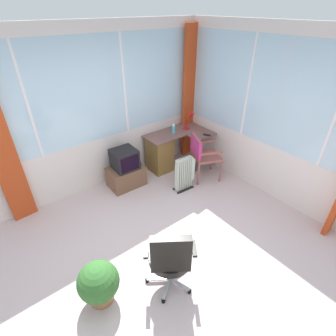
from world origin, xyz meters
TOP-DOWN VIEW (x-y plane):
  - ground at (0.00, 0.00)m, footprint 5.59×5.16m
  - north_window_panel at (-0.00, 2.11)m, footprint 4.59×0.07m
  - east_window_panel at (2.32, 0.00)m, footprint 0.07×4.16m
  - curtain_corner at (2.19, 1.98)m, footprint 0.35×0.10m
  - desk at (1.32, 1.79)m, footprint 1.25×0.83m
  - desk_lamp at (2.02, 1.72)m, footprint 0.22×0.19m
  - tv_remote at (2.04, 1.28)m, footprint 0.11×0.15m
  - spray_bottle at (1.61, 1.77)m, footprint 0.06×0.06m
  - wooden_armchair at (1.68, 1.06)m, footprint 0.64×0.63m
  - office_chair at (-0.22, -0.39)m, footprint 0.61×0.60m
  - tv_on_stand at (0.45, 1.74)m, footprint 0.65×0.46m
  - space_heater at (1.23, 0.98)m, footprint 0.40×0.20m
  - potted_plant at (-0.93, -0.02)m, footprint 0.47×0.47m

SIDE VIEW (x-z plane):
  - ground at x=0.00m, z-range -0.06..0.00m
  - potted_plant at x=-0.93m, z-range 0.02..0.58m
  - space_heater at x=1.23m, z-range 0.00..0.65m
  - tv_on_stand at x=0.45m, z-range -0.04..0.70m
  - desk at x=1.32m, z-range 0.03..0.76m
  - office_chair at x=-0.22m, z-range 0.06..1.02m
  - wooden_armchair at x=1.68m, z-range 0.13..1.03m
  - tv_remote at x=2.04m, z-range 0.73..0.75m
  - spray_bottle at x=1.61m, z-range 0.72..0.94m
  - desk_lamp at x=2.02m, z-range 0.78..1.15m
  - curtain_corner at x=2.19m, z-range 0.00..2.62m
  - north_window_panel at x=0.00m, z-range 0.00..2.72m
  - east_window_panel at x=2.32m, z-range 0.00..2.72m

